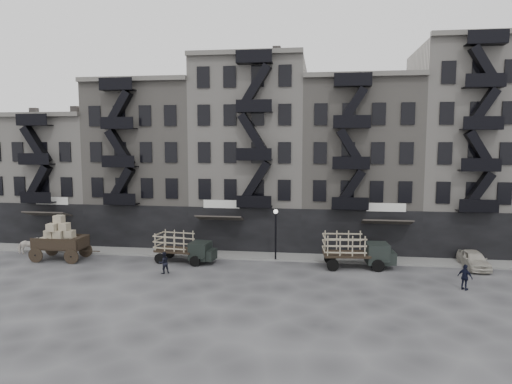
# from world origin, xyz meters

# --- Properties ---
(ground) EXTENTS (140.00, 140.00, 0.00)m
(ground) POSITION_xyz_m (0.00, 0.00, 0.00)
(ground) COLOR #38383A
(ground) RESTS_ON ground
(sidewalk) EXTENTS (55.00, 2.50, 0.15)m
(sidewalk) POSITION_xyz_m (0.00, 3.75, 0.07)
(sidewalk) COLOR slate
(sidewalk) RESTS_ON ground
(building_west) EXTENTS (10.00, 11.35, 13.20)m
(building_west) POSITION_xyz_m (-20.00, 9.83, 6.00)
(building_west) COLOR #A8A39B
(building_west) RESTS_ON ground
(building_midwest) EXTENTS (10.00, 11.35, 16.20)m
(building_midwest) POSITION_xyz_m (-10.00, 9.83, 7.50)
(building_midwest) COLOR slate
(building_midwest) RESTS_ON ground
(building_center) EXTENTS (10.00, 11.35, 18.20)m
(building_center) POSITION_xyz_m (-0.00, 9.82, 8.50)
(building_center) COLOR #A8A39B
(building_center) RESTS_ON ground
(building_mideast) EXTENTS (10.00, 11.35, 16.20)m
(building_mideast) POSITION_xyz_m (10.00, 9.83, 7.50)
(building_mideast) COLOR slate
(building_mideast) RESTS_ON ground
(building_east) EXTENTS (10.00, 11.35, 19.20)m
(building_east) POSITION_xyz_m (20.00, 9.82, 9.00)
(building_east) COLOR #A8A39B
(building_east) RESTS_ON ground
(lamp_post) EXTENTS (0.36, 0.36, 4.28)m
(lamp_post) POSITION_xyz_m (3.00, 2.60, 2.78)
(lamp_post) COLOR black
(lamp_post) RESTS_ON ground
(horse) EXTENTS (1.95, 1.45, 1.50)m
(horse) POSITION_xyz_m (-18.50, 1.87, 0.75)
(horse) COLOR beige
(horse) RESTS_ON ground
(wagon) EXTENTS (4.32, 2.34, 3.65)m
(wagon) POSITION_xyz_m (-14.74, 0.47, 2.08)
(wagon) COLOR black
(wagon) RESTS_ON ground
(stake_truck_west) EXTENTS (5.05, 2.51, 2.44)m
(stake_truck_west) POSITION_xyz_m (-4.32, 1.15, 1.39)
(stake_truck_west) COLOR black
(stake_truck_west) RESTS_ON ground
(stake_truck_east) EXTENTS (5.58, 2.65, 2.72)m
(stake_truck_east) POSITION_xyz_m (9.38, 1.43, 1.55)
(stake_truck_east) COLOR black
(stake_truck_east) RESTS_ON ground
(car_east) EXTENTS (1.74, 4.10, 1.38)m
(car_east) POSITION_xyz_m (18.38, 2.60, 0.69)
(car_east) COLOR #BAB5A7
(car_east) RESTS_ON ground
(pedestrian_mid) EXTENTS (1.00, 0.98, 1.63)m
(pedestrian_mid) POSITION_xyz_m (-4.86, -2.09, 0.81)
(pedestrian_mid) COLOR black
(pedestrian_mid) RESTS_ON ground
(policeman) EXTENTS (1.01, 1.01, 1.72)m
(policeman) POSITION_xyz_m (16.10, -2.95, 0.86)
(policeman) COLOR black
(policeman) RESTS_ON ground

